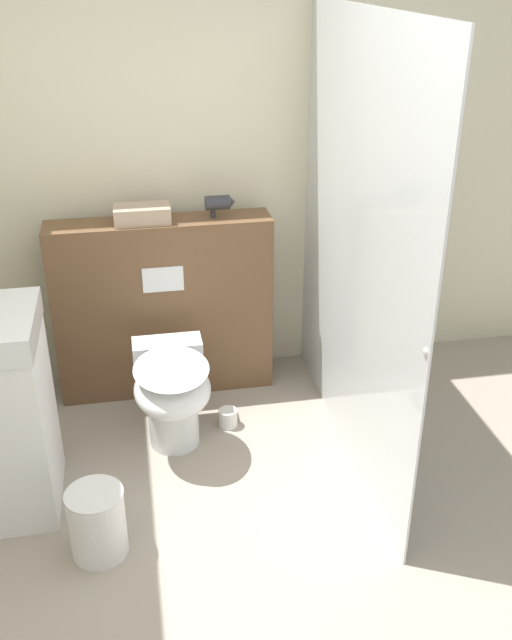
{
  "coord_description": "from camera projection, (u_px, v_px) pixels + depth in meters",
  "views": [
    {
      "loc": [
        -0.37,
        -1.98,
        2.28
      ],
      "look_at": [
        0.21,
        1.13,
        0.67
      ],
      "focal_mm": 40.0,
      "sensor_mm": 36.0,
      "label": 1
    }
  ],
  "objects": [
    {
      "name": "folded_towel",
      "position": [
        142.0,
        214.0,
        3.75
      ],
      "size": [
        0.3,
        0.17,
        0.09
      ],
      "color": "tan",
      "rests_on": "partition_panel"
    },
    {
      "name": "shower_glass",
      "position": [
        355.0,
        253.0,
        3.31
      ],
      "size": [
        0.04,
        1.81,
        2.12
      ],
      "color": "silver",
      "rests_on": "ground_plane"
    },
    {
      "name": "wall_back",
      "position": [
        193.0,
        167.0,
        3.94
      ],
      "size": [
        8.0,
        0.06,
        2.5
      ],
      "color": "beige",
      "rests_on": "ground_plane"
    },
    {
      "name": "waste_bin",
      "position": [
        97.0,
        523.0,
        3.0
      ],
      "size": [
        0.25,
        0.25,
        0.32
      ],
      "color": "silver",
      "rests_on": "ground_plane"
    },
    {
      "name": "hair_drier",
      "position": [
        219.0,
        203.0,
        3.81
      ],
      "size": [
        0.16,
        0.08,
        0.12
      ],
      "color": "#2D2D33",
      "rests_on": "partition_panel"
    },
    {
      "name": "toilet",
      "position": [
        172.0,
        392.0,
        3.6
      ],
      "size": [
        0.38,
        0.61,
        0.51
      ],
      "color": "white",
      "rests_on": "ground_plane"
    },
    {
      "name": "partition_panel",
      "position": [
        164.0,
        308.0,
        4.03
      ],
      "size": [
        1.21,
        0.25,
        1.03
      ],
      "color": "brown",
      "rests_on": "ground_plane"
    },
    {
      "name": "ground_plane",
      "position": [
        256.0,
        601.0,
        2.83
      ],
      "size": [
        12.0,
        12.0,
        0.0
      ],
      "primitive_type": "plane",
      "color": "#9E9384"
    },
    {
      "name": "spare_toilet_roll",
      "position": [
        228.0,
        418.0,
        3.87
      ],
      "size": [
        0.1,
        0.1,
        0.1
      ],
      "color": "white",
      "rests_on": "ground_plane"
    }
  ]
}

